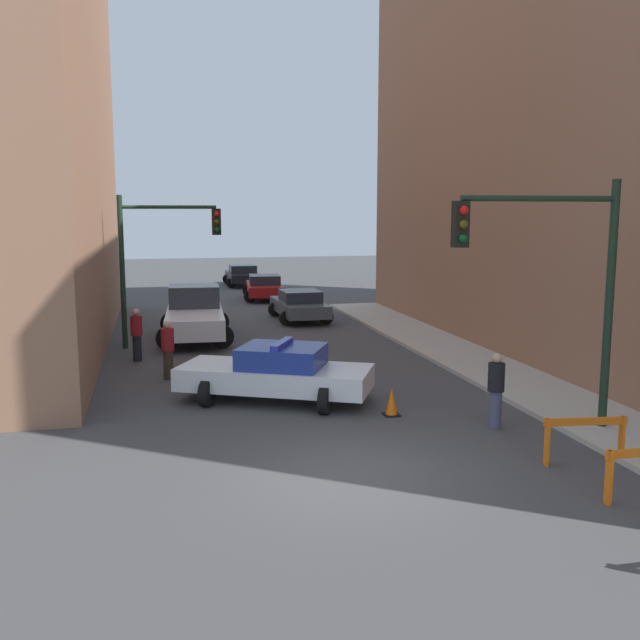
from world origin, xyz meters
The scene contains 13 objects.
ground_plane centered at (0.00, 0.00, 0.00)m, with size 120.00×120.00×0.00m, color #424244.
traffic_light_near centered at (4.73, 1.20, 3.53)m, with size 3.64×0.35×5.20m.
traffic_light_far centered at (-3.30, 13.13, 3.40)m, with size 3.44×0.35×5.20m.
police_car centered at (-0.48, 5.17, 0.72)m, with size 5.03×3.74×1.52m.
white_truck centered at (-1.96, 14.43, 0.91)m, with size 2.83×5.50×1.90m.
parked_car_near centered at (2.70, 17.96, 0.67)m, with size 2.32×4.33×1.31m.
parked_car_mid centered at (2.34, 25.59, 0.67)m, with size 2.55×4.46×1.31m.
parked_car_far centered at (2.05, 32.82, 0.67)m, with size 2.31×4.32×1.31m.
pedestrian_crossing centered at (-3.05, 8.18, 0.86)m, with size 0.45×0.45×1.66m.
pedestrian_corner centered at (-3.95, 10.88, 0.86)m, with size 0.51×0.51×1.66m.
pedestrian_sidewalk centered at (3.77, 1.94, 0.86)m, with size 0.50×0.50×1.66m.
barrier_back centered at (4.33, -0.53, 0.62)m, with size 1.59×0.36×0.90m.
traffic_cone centered at (1.88, 3.34, 0.32)m, with size 0.36×0.36×0.66m.
Camera 1 is at (-3.34, -11.79, 4.68)m, focal length 40.00 mm.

